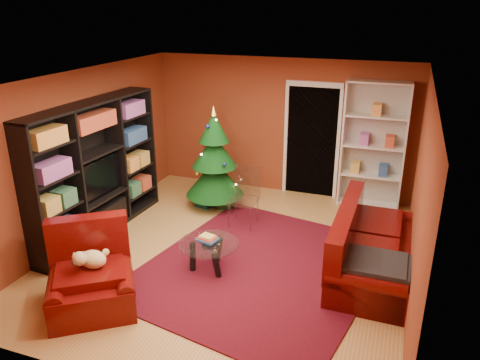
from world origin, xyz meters
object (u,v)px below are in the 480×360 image
(gift_box_red, at_px, (212,180))
(sofa, at_px, (374,242))
(gift_box_teal, at_px, (205,198))
(gift_box_green, at_px, (225,201))
(dog, at_px, (93,259))
(armchair, at_px, (91,277))
(coffee_table, at_px, (209,256))
(rug, at_px, (261,268))
(media_unit, at_px, (96,170))
(christmas_tree, at_px, (214,159))
(acrylic_chair, at_px, (243,201))
(white_bookshelf, at_px, (373,146))

(gift_box_red, xyz_separation_m, sofa, (3.41, -2.35, 0.37))
(gift_box_teal, bearing_deg, gift_box_green, 8.96)
(gift_box_red, bearing_deg, dog, -86.52)
(armchair, relative_size, coffee_table, 1.29)
(dog, height_order, sofa, sofa)
(armchair, distance_m, dog, 0.22)
(rug, xyz_separation_m, dog, (-1.68, -1.48, 0.62))
(gift_box_green, height_order, armchair, armchair)
(media_unit, bearing_deg, christmas_tree, 51.71)
(acrylic_chair, bearing_deg, gift_box_red, 127.57)
(gift_box_teal, bearing_deg, armchair, -91.02)
(christmas_tree, relative_size, white_bookshelf, 0.80)
(dog, bearing_deg, armchair, -135.00)
(media_unit, xyz_separation_m, sofa, (4.29, 0.21, -0.60))
(christmas_tree, bearing_deg, armchair, -94.01)
(gift_box_teal, relative_size, dog, 0.72)
(rug, relative_size, coffee_table, 4.13)
(christmas_tree, bearing_deg, rug, -51.06)
(armchair, bearing_deg, dog, 45.00)
(dog, height_order, acrylic_chair, acrylic_chair)
(dog, bearing_deg, christmas_tree, 50.58)
(sofa, height_order, acrylic_chair, sofa)
(dog, height_order, coffee_table, dog)
(rug, distance_m, gift_box_teal, 2.39)
(gift_box_green, distance_m, dog, 3.34)
(dog, bearing_deg, media_unit, 88.32)
(media_unit, bearing_deg, gift_box_green, 48.02)
(white_bookshelf, bearing_deg, armchair, -124.06)
(gift_box_teal, height_order, gift_box_green, gift_box_teal)
(gift_box_teal, height_order, white_bookshelf, white_bookshelf)
(gift_box_red, height_order, sofa, sofa)
(gift_box_red, bearing_deg, sofa, -34.53)
(media_unit, distance_m, christmas_tree, 2.09)
(gift_box_green, bearing_deg, rug, -54.76)
(gift_box_teal, distance_m, gift_box_red, 1.08)
(gift_box_red, bearing_deg, acrylic_chair, -51.79)
(armchair, bearing_deg, coffee_table, 15.65)
(sofa, bearing_deg, media_unit, 93.29)
(dog, bearing_deg, gift_box_teal, 53.64)
(coffee_table, bearing_deg, media_unit, 166.52)
(gift_box_green, bearing_deg, dog, -97.11)
(white_bookshelf, bearing_deg, dog, -124.38)
(sofa, bearing_deg, armchair, 122.59)
(acrylic_chair, bearing_deg, dog, -110.78)
(rug, xyz_separation_m, white_bookshelf, (1.20, 2.80, 1.13))
(media_unit, height_order, dog, media_unit)
(white_bookshelf, distance_m, dog, 5.17)
(gift_box_green, relative_size, dog, 0.63)
(rug, bearing_deg, white_bookshelf, 66.84)
(rug, height_order, armchair, armchair)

